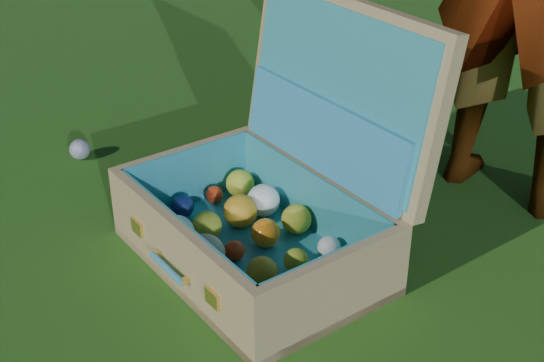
{
  "coord_description": "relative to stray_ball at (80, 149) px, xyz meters",
  "views": [
    {
      "loc": [
        1.13,
        -1.3,
        1.16
      ],
      "look_at": [
        0.12,
        0.06,
        0.2
      ],
      "focal_mm": 50.0,
      "sensor_mm": 36.0,
      "label": 1
    }
  ],
  "objects": [
    {
      "name": "stray_ball",
      "position": [
        0.0,
        0.0,
        0.0
      ],
      "size": [
        0.07,
        0.07,
        0.07
      ],
      "primitive_type": "sphere",
      "color": "#3C649E",
      "rests_on": "ground"
    },
    {
      "name": "ground",
      "position": [
        0.69,
        -0.1,
        -0.03
      ],
      "size": [
        60.0,
        60.0,
        0.0
      ],
      "primitive_type": "plane",
      "color": "#215114",
      "rests_on": "ground"
    },
    {
      "name": "suitcase",
      "position": [
        0.83,
        -0.04,
        0.15
      ],
      "size": [
        0.81,
        0.74,
        0.65
      ],
      "rotation": [
        0.0,
        0.0,
        -0.3
      ],
      "color": "tan",
      "rests_on": "ground"
    }
  ]
}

